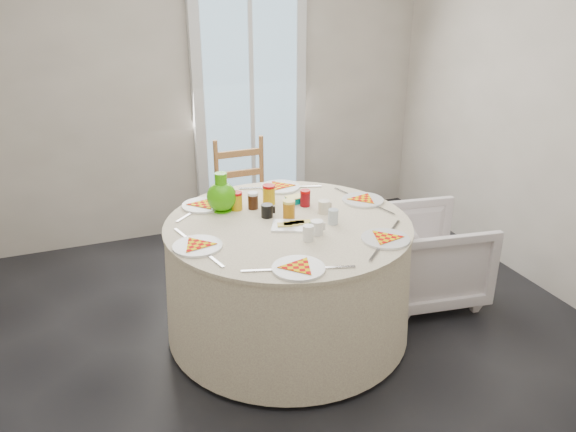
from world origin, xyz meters
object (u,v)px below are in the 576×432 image
object	(u,v)px
table	(288,279)
green_pitcher	(222,194)
armchair	(428,247)
wooden_chair	(247,205)

from	to	relation	value
table	green_pitcher	bearing A→B (deg)	134.54
armchair	green_pitcher	world-z (taller)	green_pitcher
green_pitcher	armchair	bearing A→B (deg)	-5.72
table	wooden_chair	size ratio (longest dim) A/B	1.57
armchair	green_pitcher	bearing A→B (deg)	86.29
armchair	wooden_chair	bearing A→B (deg)	52.12
wooden_chair	green_pitcher	bearing A→B (deg)	-118.06
table	wooden_chair	world-z (taller)	wooden_chair
table	armchair	bearing A→B (deg)	1.82
table	armchair	size ratio (longest dim) A/B	2.16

